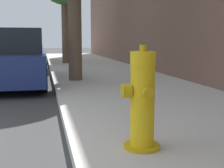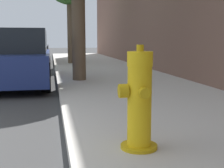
{
  "view_description": "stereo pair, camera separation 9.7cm",
  "coord_description": "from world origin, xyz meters",
  "views": [
    {
      "loc": [
        1.94,
        -3.07,
        1.15
      ],
      "look_at": [
        2.81,
        0.85,
        0.57
      ],
      "focal_mm": 50.0,
      "sensor_mm": 36.0,
      "label": 1
    },
    {
      "loc": [
        2.04,
        -3.09,
        1.15
      ],
      "look_at": [
        2.81,
        0.85,
        0.57
      ],
      "focal_mm": 50.0,
      "sensor_mm": 36.0,
      "label": 2
    }
  ],
  "objects": [
    {
      "name": "parked_car_mid",
      "position": [
        1.1,
        11.6,
        0.68
      ],
      "size": [
        1.71,
        4.58,
        1.39
      ],
      "color": "black",
      "rests_on": "ground_plane"
    },
    {
      "name": "sidewalk_slab",
      "position": [
        3.81,
        0.0,
        0.06
      ],
      "size": [
        3.28,
        40.0,
        0.12
      ],
      "color": "beige",
      "rests_on": "ground_plane"
    },
    {
      "name": "fire_hydrant",
      "position": [
        2.83,
        -0.35,
        0.57
      ],
      "size": [
        0.37,
        0.36,
        0.98
      ],
      "color": "#C39C11",
      "rests_on": "sidewalk_slab"
    },
    {
      "name": "parked_car_near",
      "position": [
        1.15,
        5.06,
        0.67
      ],
      "size": [
        1.74,
        4.16,
        1.39
      ],
      "color": "navy",
      "rests_on": "ground_plane"
    }
  ]
}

